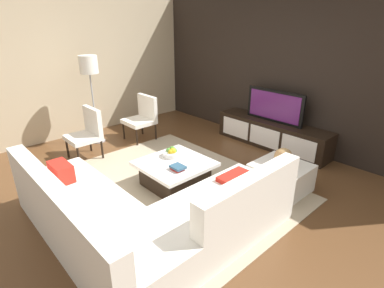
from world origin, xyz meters
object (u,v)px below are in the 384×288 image
at_px(fruit_bowl, 172,153).
at_px(book_stack, 178,168).
at_px(sectional_couch, 142,215).
at_px(accent_chair_far, 143,115).
at_px(floor_lamp, 89,70).
at_px(decorative_ball, 283,157).
at_px(television, 275,106).
at_px(accent_chair_near, 87,130).
at_px(coffee_table, 175,173).
at_px(ottoman, 281,178).
at_px(media_console, 272,134).

bearing_deg(fruit_bowl, book_stack, -29.72).
distance_m(sectional_couch, fruit_bowl, 1.36).
bearing_deg(accent_chair_far, floor_lamp, -117.34).
relative_size(floor_lamp, book_stack, 8.47).
xyz_separation_m(accent_chair_far, decorative_ball, (3.01, 0.25, 0.03)).
bearing_deg(floor_lamp, television, 42.98).
bearing_deg(accent_chair_near, television, 57.74).
distance_m(coffee_table, ottoman, 1.50).
xyz_separation_m(television, sectional_couch, (0.53, -3.28, -0.50)).
relative_size(sectional_couch, ottoman, 3.62).
bearing_deg(ottoman, sectional_couch, -103.46).
bearing_deg(ottoman, media_console, 127.97).
distance_m(decorative_ball, book_stack, 1.45).
bearing_deg(accent_chair_far, decorative_ball, 9.71).
xyz_separation_m(media_console, ottoman, (1.01, -1.29, -0.05)).
relative_size(television, ottoman, 1.64).
distance_m(media_console, sectional_couch, 3.32).
xyz_separation_m(coffee_table, decorative_ball, (1.11, 1.01, 0.32)).
bearing_deg(accent_chair_far, television, 42.55).
relative_size(accent_chair_far, decorative_ball, 3.54).
relative_size(media_console, ottoman, 3.17).
height_order(coffee_table, decorative_ball, decorative_ball).
distance_m(television, sectional_couch, 3.36).
relative_size(sectional_couch, decorative_ball, 10.29).
bearing_deg(accent_chair_near, floor_lamp, 146.00).
xyz_separation_m(media_console, book_stack, (0.11, -2.42, 0.16)).
distance_m(floor_lamp, book_stack, 2.78).
distance_m(ottoman, fruit_bowl, 1.59).
xyz_separation_m(media_console, accent_chair_near, (-1.90, -2.75, 0.24)).
height_order(media_console, decorative_ball, decorative_ball).
distance_m(television, accent_chair_far, 2.54).
relative_size(floor_lamp, fruit_bowl, 5.92).
relative_size(accent_chair_near, decorative_ball, 3.54).
bearing_deg(book_stack, accent_chair_far, 157.48).
relative_size(accent_chair_near, accent_chair_far, 1.00).
distance_m(accent_chair_far, book_stack, 2.29).
height_order(accent_chair_near, fruit_bowl, accent_chair_near).
xyz_separation_m(fruit_bowl, book_stack, (0.39, -0.22, -0.02)).
distance_m(television, fruit_bowl, 2.24).
height_order(floor_lamp, accent_chair_far, floor_lamp).
relative_size(ottoman, book_stack, 3.58).
relative_size(coffee_table, fruit_bowl, 3.35).
relative_size(media_console, television, 1.93).
distance_m(coffee_table, book_stack, 0.32).
bearing_deg(coffee_table, accent_chair_far, 158.38).
height_order(accent_chair_far, decorative_ball, accent_chair_far).
bearing_deg(fruit_bowl, accent_chair_near, -161.08).
height_order(sectional_couch, coffee_table, sectional_couch).
xyz_separation_m(fruit_bowl, decorative_ball, (1.29, 0.91, 0.09)).
relative_size(media_console, accent_chair_near, 2.55).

